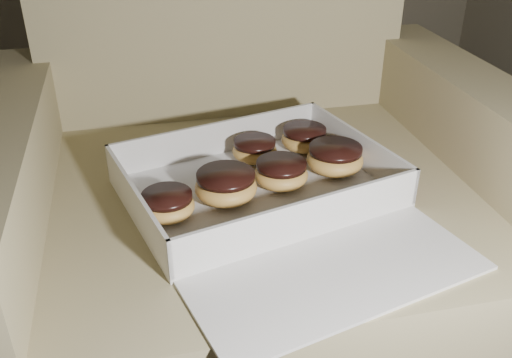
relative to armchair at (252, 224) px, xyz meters
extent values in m
cube|color=tan|center=(0.00, -0.05, -0.09)|extent=(0.74, 0.74, 0.43)
cube|color=tan|center=(-0.40, -0.05, -0.02)|extent=(0.12, 0.74, 0.57)
cube|color=tan|center=(0.40, -0.05, -0.02)|extent=(0.12, 0.74, 0.57)
cube|color=silver|center=(-0.01, -0.10, 0.13)|extent=(0.47, 0.39, 0.01)
cube|color=silver|center=(-0.05, 0.04, 0.17)|extent=(0.39, 0.11, 0.06)
cube|color=silver|center=(0.02, -0.24, 0.17)|extent=(0.39, 0.11, 0.06)
cube|color=silver|center=(-0.21, -0.15, 0.17)|extent=(0.08, 0.29, 0.06)
cube|color=silver|center=(0.18, -0.05, 0.17)|extent=(0.08, 0.29, 0.06)
cube|color=#D55579|center=(0.18, -0.05, 0.17)|extent=(0.08, 0.29, 0.05)
cube|color=silver|center=(0.04, -0.33, 0.13)|extent=(0.42, 0.26, 0.01)
ellipsoid|color=gold|center=(0.01, 0.00, 0.15)|extent=(0.08, 0.08, 0.04)
cylinder|color=black|center=(0.01, 0.00, 0.17)|extent=(0.07, 0.07, 0.01)
ellipsoid|color=gold|center=(0.03, -0.10, 0.16)|extent=(0.09, 0.09, 0.04)
cylinder|color=black|center=(0.03, -0.10, 0.17)|extent=(0.08, 0.08, 0.01)
ellipsoid|color=gold|center=(-0.16, -0.15, 0.15)|extent=(0.08, 0.08, 0.04)
cylinder|color=black|center=(-0.16, -0.15, 0.17)|extent=(0.08, 0.08, 0.01)
ellipsoid|color=gold|center=(-0.07, -0.12, 0.16)|extent=(0.10, 0.10, 0.05)
cylinder|color=black|center=(-0.07, -0.12, 0.18)|extent=(0.09, 0.09, 0.01)
ellipsoid|color=gold|center=(0.13, -0.07, 0.16)|extent=(0.10, 0.10, 0.05)
cylinder|color=black|center=(0.13, -0.07, 0.18)|extent=(0.09, 0.09, 0.01)
ellipsoid|color=gold|center=(0.10, 0.02, 0.16)|extent=(0.08, 0.08, 0.04)
cylinder|color=black|center=(0.10, 0.02, 0.17)|extent=(0.08, 0.08, 0.01)
ellipsoid|color=black|center=(-0.17, -0.23, 0.14)|extent=(0.01, 0.01, 0.00)
ellipsoid|color=black|center=(-0.01, -0.22, 0.14)|extent=(0.01, 0.01, 0.00)
ellipsoid|color=black|center=(0.04, -0.10, 0.14)|extent=(0.01, 0.01, 0.00)
camera|label=1|loc=(-0.19, -0.87, 0.61)|focal=40.00mm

